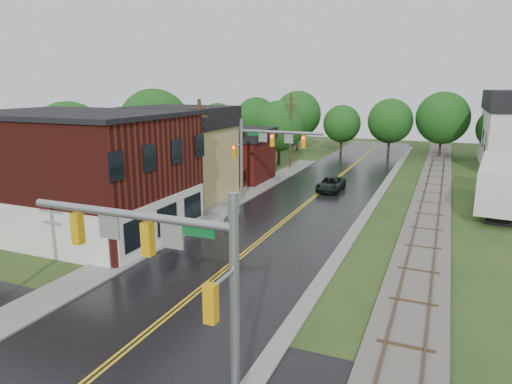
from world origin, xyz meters
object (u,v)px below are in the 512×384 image
Objects in this scene: utility_pole_b at (201,155)px; tree_left_b at (155,127)px; brick_building at (78,172)px; tree_left_e at (280,127)px; traffic_signal_far at (264,146)px; traffic_signal_near at (170,259)px; semi_trailer at (498,181)px; tree_left_a at (70,142)px; suv_dark at (331,184)px; pickup_white at (222,213)px; utility_pole_c at (291,130)px; tree_left_c at (223,133)px.

utility_pole_b is 0.93× the size of tree_left_b.
tree_left_e is (3.64, 30.90, 0.66)m from brick_building.
utility_pole_b is 14.87m from tree_left_b.
traffic_signal_far is at bearing -74.11° from tree_left_e.
semi_trailer is at bearing 69.41° from traffic_signal_near.
tree_left_b is at bearing 161.19° from traffic_signal_far.
utility_pole_b is 23.99m from tree_left_e.
traffic_signal_near is 36.73m from tree_left_b.
tree_left_e is at bearing 150.89° from semi_trailer.
brick_building is 10.14m from tree_left_a.
tree_left_b reaches higher than suv_dark.
tree_left_b reaches higher than brick_building.
traffic_signal_near is 0.76× the size of tree_left_b.
brick_building is at bearing -126.92° from traffic_signal_far.
pickup_white is (4.50, -25.19, -4.21)m from tree_left_e.
traffic_signal_far is at bearing -78.91° from utility_pole_c.
brick_building is at bearing -96.71° from tree_left_e.
traffic_signal_near is at bearing -74.32° from tree_left_e.
brick_building is at bearing -125.38° from suv_dark.
pickup_white is at bearing 35.06° from brick_building.
utility_pole_c is 25.67m from tree_left_a.
utility_pole_b is 19.24m from tree_left_c.
tree_left_c is at bearing 63.44° from tree_left_b.
tree_left_e is at bearing 105.89° from traffic_signal_far.
traffic_signal_near is 22.49m from utility_pole_b.
tree_left_a reaches higher than tree_left_e.
suv_dark is (13.28, 18.80, -3.50)m from brick_building.
tree_left_c is at bearing -149.80° from utility_pole_c.
utility_pole_c is 13.36m from suv_dark.
tree_left_e reaches higher than traffic_signal_far.
utility_pole_b is at bearing -153.99° from semi_trailer.
traffic_signal_far reaches higher than semi_trailer.
traffic_signal_far is 9.11m from suv_dark.
tree_left_e is at bearing 57.26° from tree_left_b.
brick_building is 1.87× the size of tree_left_c.
pickup_white is at bearing -97.93° from traffic_signal_far.
traffic_signal_near is 0.57× the size of semi_trailer.
semi_trailer is (21.78, -11.37, -2.36)m from utility_pole_c.
utility_pole_b is at bearing 117.19° from traffic_signal_near.
suv_dark is at bearing 5.81° from tree_left_b.
brick_building is 1.95× the size of traffic_signal_far.
semi_trailer is at bearing 29.48° from pickup_white.
suv_dark is at bearing 29.95° from tree_left_a.
tree_left_c is 16.33m from suv_dark.
tree_left_a reaches higher than pickup_white.
traffic_signal_near is 41.67m from tree_left_c.
semi_trailer is at bearing 32.70° from brick_building.
tree_left_c is (4.00, 8.00, -1.21)m from tree_left_b.
tree_left_a is at bearing -114.62° from tree_left_e.
semi_trailer is (23.83, -13.27, -2.46)m from tree_left_e.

